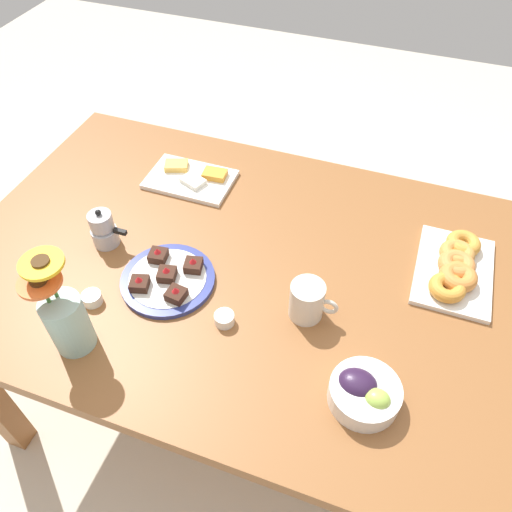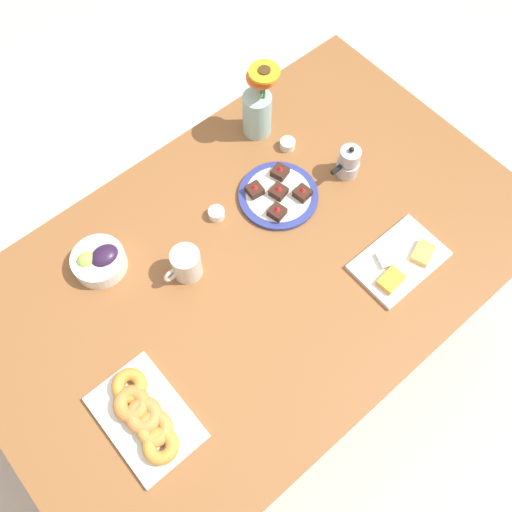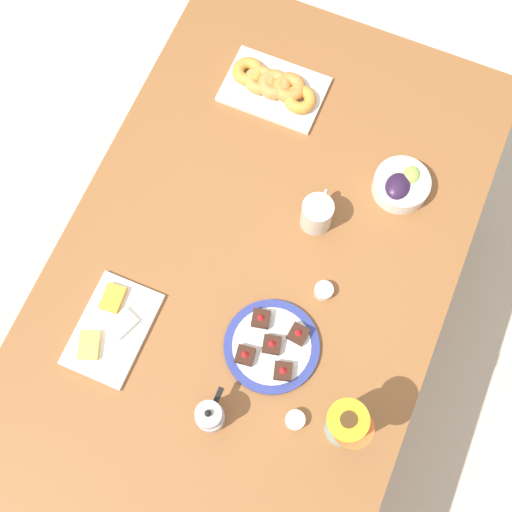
{
  "view_description": "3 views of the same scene",
  "coord_description": "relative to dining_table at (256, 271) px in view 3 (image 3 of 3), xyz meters",
  "views": [
    {
      "loc": [
        0.29,
        -0.81,
        1.72
      ],
      "look_at": [
        0.0,
        0.0,
        0.78
      ],
      "focal_mm": 35.0,
      "sensor_mm": 36.0,
      "label": 1
    },
    {
      "loc": [
        0.46,
        0.54,
        2.19
      ],
      "look_at": [
        0.0,
        0.0,
        0.78
      ],
      "focal_mm": 40.0,
      "sensor_mm": 36.0,
      "label": 2
    },
    {
      "loc": [
        -0.54,
        -0.23,
        2.49
      ],
      "look_at": [
        0.0,
        0.0,
        0.78
      ],
      "focal_mm": 50.0,
      "sensor_mm": 36.0,
      "label": 3
    }
  ],
  "objects": [
    {
      "name": "ground_plane",
      "position": [
        0.0,
        0.0,
        -0.65
      ],
      "size": [
        6.0,
        6.0,
        0.0
      ],
      "primitive_type": "plane",
      "color": "beige"
    },
    {
      "name": "dining_table",
      "position": [
        0.0,
        0.0,
        0.0
      ],
      "size": [
        1.6,
        1.0,
        0.74
      ],
      "color": "brown",
      "rests_on": "ground_plane"
    },
    {
      "name": "coffee_mug",
      "position": [
        0.16,
        -0.1,
        0.14
      ],
      "size": [
        0.12,
        0.08,
        0.1
      ],
      "color": "beige",
      "rests_on": "dining_table"
    },
    {
      "name": "grape_bowl",
      "position": [
        0.34,
        -0.28,
        0.12
      ],
      "size": [
        0.15,
        0.15,
        0.07
      ],
      "color": "white",
      "rests_on": "dining_table"
    },
    {
      "name": "cheese_platter",
      "position": [
        -0.31,
        0.26,
        0.1
      ],
      "size": [
        0.26,
        0.17,
        0.03
      ],
      "color": "white",
      "rests_on": "dining_table"
    },
    {
      "name": "croissant_platter",
      "position": [
        0.49,
        0.15,
        0.11
      ],
      "size": [
        0.19,
        0.28,
        0.05
      ],
      "color": "white",
      "rests_on": "dining_table"
    },
    {
      "name": "jam_cup_honey",
      "position": [
        -0.34,
        -0.24,
        0.1
      ],
      "size": [
        0.05,
        0.05,
        0.03
      ],
      "color": "white",
      "rests_on": "dining_table"
    },
    {
      "name": "jam_cup_berry",
      "position": [
        -0.01,
        -0.19,
        0.1
      ],
      "size": [
        0.05,
        0.05,
        0.03
      ],
      "color": "white",
      "rests_on": "dining_table"
    },
    {
      "name": "dessert_plate",
      "position": [
        -0.19,
        -0.12,
        0.1
      ],
      "size": [
        0.24,
        0.24,
        0.05
      ],
      "color": "navy",
      "rests_on": "dining_table"
    },
    {
      "name": "flower_vase",
      "position": [
        -0.31,
        -0.36,
        0.18
      ],
      "size": [
        0.11,
        0.11,
        0.26
      ],
      "color": "#99C1B7",
      "rests_on": "dining_table"
    },
    {
      "name": "moka_pot",
      "position": [
        -0.41,
        -0.06,
        0.13
      ],
      "size": [
        0.11,
        0.07,
        0.12
      ],
      "color": "#B7B7BC",
      "rests_on": "dining_table"
    }
  ]
}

